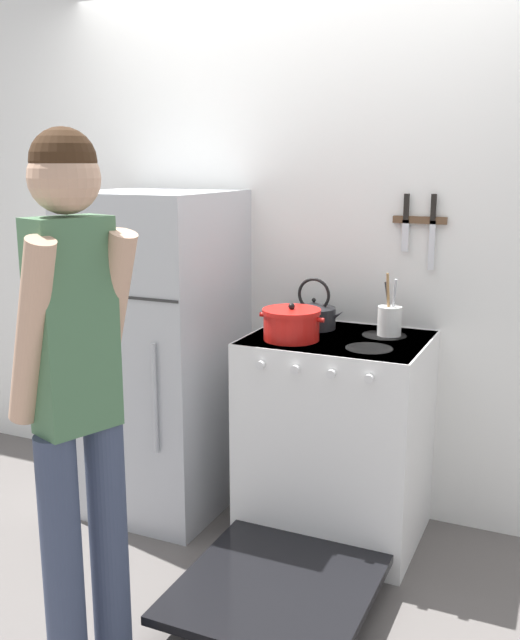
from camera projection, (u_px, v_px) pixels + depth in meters
name	position (u px, v px, depth m)	size (l,w,h in m)	color
ground_plane	(298.00, 492.00, 3.73)	(14.00, 14.00, 0.00)	#5B5654
wall_back	(303.00, 249.00, 3.48)	(10.00, 0.06, 2.55)	silver
refrigerator	(159.00, 353.00, 3.48)	(0.68, 0.73, 1.56)	#B7BABF
stove_range	(333.00, 442.00, 3.20)	(0.77, 1.38, 0.94)	white
dutch_oven_pot	(291.00, 324.00, 3.07)	(0.30, 0.25, 0.16)	red
tea_kettle	(314.00, 314.00, 3.29)	(0.25, 0.20, 0.24)	black
utensil_jar	(390.00, 320.00, 3.15)	(0.11, 0.11, 0.28)	silver
person	(76.00, 384.00, 2.20)	(0.37, 0.43, 1.79)	#38425B
wall_knife_strip	(420.00, 219.00, 3.17)	(0.24, 0.03, 0.34)	brown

